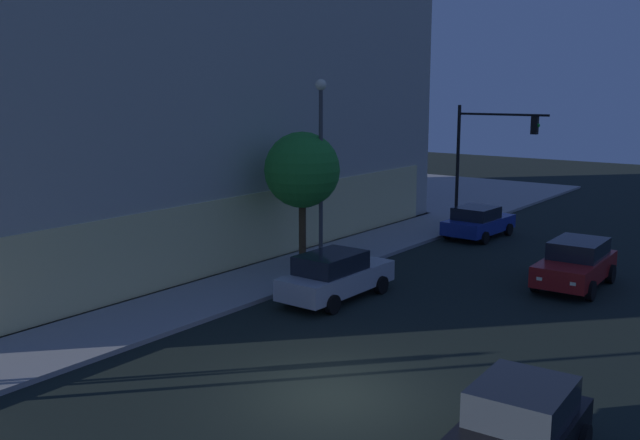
{
  "coord_description": "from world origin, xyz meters",
  "views": [
    {
      "loc": [
        -13.07,
        -9.41,
        7.29
      ],
      "look_at": [
        4.54,
        3.77,
        3.19
      ],
      "focal_mm": 39.95,
      "sensor_mm": 36.0,
      "label": 1
    }
  ],
  "objects_px": {
    "traffic_light_far_corner": "(486,145)",
    "car_blue": "(478,222)",
    "modern_building": "(98,57)",
    "car_silver": "(335,275)",
    "car_black": "(518,427)",
    "sidewalk_tree": "(302,170)",
    "street_lamp_sidewalk": "(321,151)",
    "car_red": "(576,263)"
  },
  "relations": [
    {
      "from": "traffic_light_far_corner",
      "to": "car_blue",
      "type": "height_order",
      "value": "traffic_light_far_corner"
    },
    {
      "from": "modern_building",
      "to": "car_silver",
      "type": "distance_m",
      "value": 18.25
    },
    {
      "from": "traffic_light_far_corner",
      "to": "car_black",
      "type": "bearing_deg",
      "value": -154.35
    },
    {
      "from": "car_silver",
      "to": "sidewalk_tree",
      "type": "bearing_deg",
      "value": 53.83
    },
    {
      "from": "sidewalk_tree",
      "to": "car_black",
      "type": "distance_m",
      "value": 16.25
    },
    {
      "from": "car_blue",
      "to": "car_silver",
      "type": "bearing_deg",
      "value": -177.94
    },
    {
      "from": "sidewalk_tree",
      "to": "car_black",
      "type": "xyz_separation_m",
      "value": [
        -9.5,
        -12.78,
        -3.24
      ]
    },
    {
      "from": "street_lamp_sidewalk",
      "to": "sidewalk_tree",
      "type": "relative_size",
      "value": 1.37
    },
    {
      "from": "street_lamp_sidewalk",
      "to": "car_red",
      "type": "distance_m",
      "value": 10.46
    },
    {
      "from": "car_red",
      "to": "sidewalk_tree",
      "type": "bearing_deg",
      "value": 113.26
    },
    {
      "from": "sidewalk_tree",
      "to": "car_blue",
      "type": "bearing_deg",
      "value": -16.19
    },
    {
      "from": "car_black",
      "to": "sidewalk_tree",
      "type": "bearing_deg",
      "value": 53.37
    },
    {
      "from": "modern_building",
      "to": "traffic_light_far_corner",
      "type": "xyz_separation_m",
      "value": [
        12.9,
        -14.79,
        -4.44
      ]
    },
    {
      "from": "modern_building",
      "to": "car_red",
      "type": "xyz_separation_m",
      "value": [
        4.06,
        -22.44,
        -7.89
      ]
    },
    {
      "from": "traffic_light_far_corner",
      "to": "car_blue",
      "type": "xyz_separation_m",
      "value": [
        -2.75,
        -0.99,
        -3.56
      ]
    },
    {
      "from": "street_lamp_sidewalk",
      "to": "sidewalk_tree",
      "type": "xyz_separation_m",
      "value": [
        -0.13,
        0.83,
        -0.81
      ]
    },
    {
      "from": "traffic_light_far_corner",
      "to": "car_red",
      "type": "height_order",
      "value": "traffic_light_far_corner"
    },
    {
      "from": "street_lamp_sidewalk",
      "to": "car_blue",
      "type": "bearing_deg",
      "value": -11.96
    },
    {
      "from": "car_silver",
      "to": "traffic_light_far_corner",
      "type": "bearing_deg",
      "value": 5.34
    },
    {
      "from": "car_blue",
      "to": "street_lamp_sidewalk",
      "type": "bearing_deg",
      "value": 168.04
    },
    {
      "from": "sidewalk_tree",
      "to": "car_blue",
      "type": "xyz_separation_m",
      "value": [
        10.23,
        -2.97,
        -3.29
      ]
    },
    {
      "from": "street_lamp_sidewalk",
      "to": "car_red",
      "type": "bearing_deg",
      "value": -65.49
    },
    {
      "from": "sidewalk_tree",
      "to": "car_silver",
      "type": "distance_m",
      "value": 5.32
    },
    {
      "from": "street_lamp_sidewalk",
      "to": "car_silver",
      "type": "relative_size",
      "value": 1.57
    },
    {
      "from": "traffic_light_far_corner",
      "to": "street_lamp_sidewalk",
      "type": "xyz_separation_m",
      "value": [
        -12.85,
        1.15,
        0.54
      ]
    },
    {
      "from": "car_black",
      "to": "car_blue",
      "type": "distance_m",
      "value": 22.03
    },
    {
      "from": "car_silver",
      "to": "car_black",
      "type": "bearing_deg",
      "value": -126.79
    },
    {
      "from": "car_red",
      "to": "modern_building",
      "type": "bearing_deg",
      "value": 100.26
    },
    {
      "from": "car_red",
      "to": "street_lamp_sidewalk",
      "type": "bearing_deg",
      "value": 114.51
    },
    {
      "from": "traffic_light_far_corner",
      "to": "car_silver",
      "type": "distance_m",
      "value": 15.94
    },
    {
      "from": "modern_building",
      "to": "car_blue",
      "type": "relative_size",
      "value": 6.61
    },
    {
      "from": "sidewalk_tree",
      "to": "street_lamp_sidewalk",
      "type": "bearing_deg",
      "value": -81.35
    },
    {
      "from": "street_lamp_sidewalk",
      "to": "car_black",
      "type": "xyz_separation_m",
      "value": [
        -9.63,
        -11.95,
        -4.05
      ]
    },
    {
      "from": "street_lamp_sidewalk",
      "to": "sidewalk_tree",
      "type": "bearing_deg",
      "value": 98.65
    },
    {
      "from": "modern_building",
      "to": "street_lamp_sidewalk",
      "type": "xyz_separation_m",
      "value": [
        0.05,
        -13.63,
        -3.9
      ]
    },
    {
      "from": "street_lamp_sidewalk",
      "to": "car_red",
      "type": "height_order",
      "value": "street_lamp_sidewalk"
    },
    {
      "from": "traffic_light_far_corner",
      "to": "car_red",
      "type": "bearing_deg",
      "value": -139.13
    },
    {
      "from": "modern_building",
      "to": "street_lamp_sidewalk",
      "type": "bearing_deg",
      "value": -89.8
    },
    {
      "from": "modern_building",
      "to": "car_red",
      "type": "height_order",
      "value": "modern_building"
    },
    {
      "from": "sidewalk_tree",
      "to": "car_silver",
      "type": "xyz_separation_m",
      "value": [
        -2.51,
        -3.43,
        -3.21
      ]
    },
    {
      "from": "traffic_light_far_corner",
      "to": "car_silver",
      "type": "relative_size",
      "value": 1.31
    },
    {
      "from": "street_lamp_sidewalk",
      "to": "car_red",
      "type": "xyz_separation_m",
      "value": [
        4.01,
        -8.8,
        -3.99
      ]
    }
  ]
}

